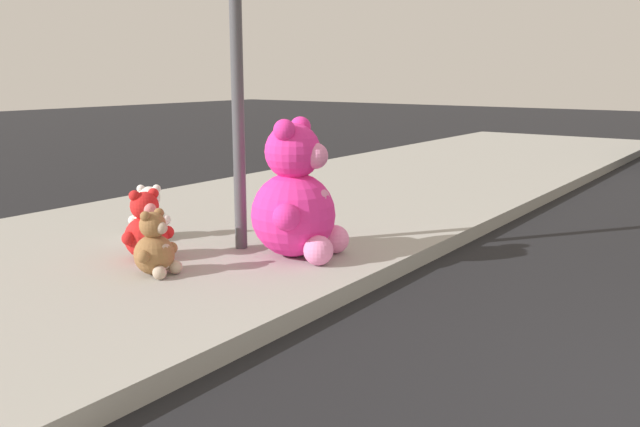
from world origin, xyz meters
name	(u,v)px	position (x,y,z in m)	size (l,w,h in m)	color
sidewalk	(96,266)	(0.00, 5.20, 0.07)	(28.00, 4.40, 0.15)	#9E9B93
sign_pole	(237,59)	(1.00, 4.40, 1.85)	(0.56, 0.11, 3.20)	#4C4C51
plush_pink_large	(297,202)	(1.09, 3.81, 0.63)	(0.91, 0.85, 1.21)	#F22D93
plush_red	(147,231)	(0.25, 4.81, 0.39)	(0.46, 0.43, 0.61)	red
plush_white	(150,217)	(0.75, 5.36, 0.36)	(0.38, 0.37, 0.53)	white
plush_brown	(155,249)	(-0.01, 4.39, 0.36)	(0.41, 0.36, 0.53)	olive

